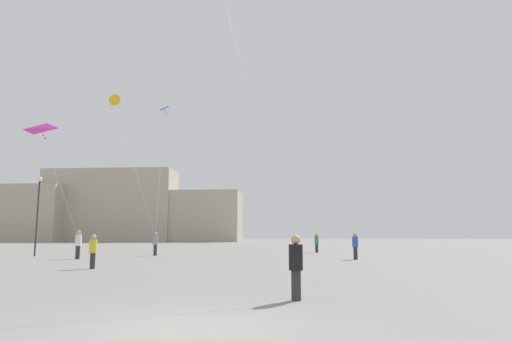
% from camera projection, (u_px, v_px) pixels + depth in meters
% --- Properties ---
extents(ground_plane, '(300.00, 300.00, 0.00)m').
position_uv_depth(ground_plane, '(186.00, 328.00, 7.67)').
color(ground_plane, gray).
extents(person_in_black, '(0.35, 0.35, 1.60)m').
position_uv_depth(person_in_black, '(296.00, 264.00, 10.99)').
color(person_in_black, '#2D2D33').
rests_on(person_in_black, ground_plane).
extents(person_in_yellow, '(0.35, 0.35, 1.60)m').
position_uv_depth(person_in_yellow, '(93.00, 250.00, 20.90)').
color(person_in_yellow, '#2D2D33').
rests_on(person_in_yellow, ground_plane).
extents(person_in_white, '(0.41, 0.41, 1.86)m').
position_uv_depth(person_in_white, '(78.00, 243.00, 28.90)').
color(person_in_white, '#2D2D33').
rests_on(person_in_white, ground_plane).
extents(person_in_green, '(0.37, 0.37, 1.71)m').
position_uv_depth(person_in_green, '(317.00, 242.00, 39.05)').
color(person_in_green, '#2D2D33').
rests_on(person_in_green, ground_plane).
extents(person_in_grey, '(0.38, 0.38, 1.74)m').
position_uv_depth(person_in_grey, '(155.00, 243.00, 33.59)').
color(person_in_grey, '#2D2D33').
rests_on(person_in_grey, ground_plane).
extents(person_in_blue, '(0.37, 0.37, 1.71)m').
position_uv_depth(person_in_blue, '(355.00, 245.00, 28.36)').
color(person_in_blue, '#2D2D33').
rests_on(person_in_blue, ground_plane).
extents(kite_cobalt_delta, '(2.04, 6.44, 12.17)m').
position_uv_depth(kite_cobalt_delta, '(164.00, 111.00, 40.93)').
color(kite_cobalt_delta, blue).
extents(kite_magenta_delta, '(2.35, 3.37, 7.14)m').
position_uv_depth(kite_magenta_delta, '(41.00, 129.00, 27.19)').
color(kite_magenta_delta, '#D12899').
extents(kite_amber_diamond, '(4.70, 1.53, 11.73)m').
position_uv_depth(kite_amber_diamond, '(115.00, 101.00, 36.42)').
color(kite_amber_diamond, yellow).
extents(building_left_hall, '(20.06, 13.03, 11.82)m').
position_uv_depth(building_left_hall, '(25.00, 214.00, 95.76)').
color(building_left_hall, '#B2A893').
rests_on(building_left_hall, ground_plane).
extents(building_centre_hall, '(28.03, 8.78, 15.51)m').
position_uv_depth(building_centre_hall, '(110.00, 206.00, 96.66)').
color(building_centre_hall, '#B2A893').
rests_on(building_centre_hall, ground_plane).
extents(building_right_hall, '(20.84, 10.69, 10.76)m').
position_uv_depth(building_right_hall, '(193.00, 217.00, 96.54)').
color(building_right_hall, '#B2A893').
rests_on(building_right_hall, ground_plane).
extents(lamppost_east, '(0.36, 0.36, 5.89)m').
position_uv_depth(lamppost_east, '(38.00, 204.00, 32.98)').
color(lamppost_east, '#2D2D30').
rests_on(lamppost_east, ground_plane).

